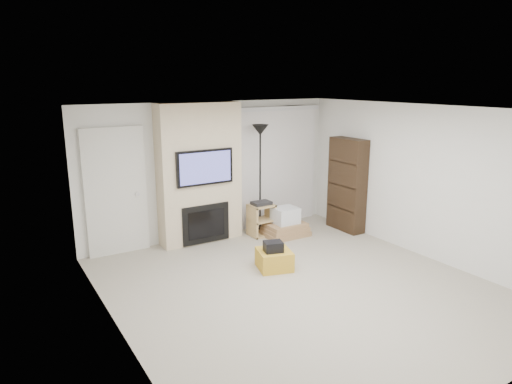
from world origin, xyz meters
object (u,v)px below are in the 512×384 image
av_stand (261,218)px  bookshelf (347,185)px  box_stack (285,225)px  ottoman (274,259)px  floor_lamp (260,148)px

av_stand → bookshelf: bookshelf is taller
box_stack → bookshelf: bearing=-14.5°
ottoman → box_stack: bearing=48.7°
floor_lamp → box_stack: size_ratio=2.53×
av_stand → bookshelf: 1.79m
bookshelf → box_stack: bearing=165.5°
floor_lamp → box_stack: 1.52m
bookshelf → ottoman: bearing=-158.9°
ottoman → box_stack: (1.05, 1.19, 0.06)m
floor_lamp → bookshelf: 1.85m
bookshelf → av_stand: bearing=160.4°
av_stand → bookshelf: (1.60, -0.57, 0.55)m
floor_lamp → box_stack: floor_lamp is taller
floor_lamp → box_stack: bearing=-55.4°
box_stack → bookshelf: size_ratio=0.46×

